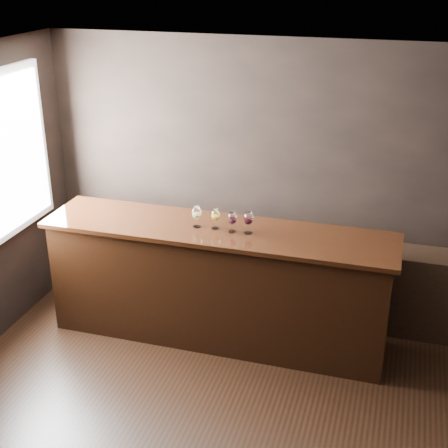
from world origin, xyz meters
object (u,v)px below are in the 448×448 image
(back_bar_shelf, at_px, (340,282))
(glass_red_a, at_px, (232,219))
(glass_red_b, at_px, (248,219))
(glass_white, at_px, (197,213))
(bar_counter, at_px, (218,285))
(glass_amber, at_px, (215,216))

(back_bar_shelf, xyz_separation_m, glass_red_a, (-0.95, -0.69, 0.87))
(glass_red_b, bearing_deg, glass_white, 179.85)
(back_bar_shelf, distance_m, glass_white, 1.70)
(bar_counter, xyz_separation_m, glass_white, (-0.20, -0.02, 0.74))
(glass_amber, height_order, glass_red_b, glass_red_b)
(glass_red_a, bearing_deg, bar_counter, 165.86)
(bar_counter, height_order, glass_amber, glass_amber)
(glass_amber, bearing_deg, bar_counter, 32.33)
(glass_amber, bearing_deg, back_bar_shelf, 30.53)
(bar_counter, relative_size, glass_red_b, 15.38)
(bar_counter, bearing_deg, glass_white, -173.37)
(back_bar_shelf, relative_size, glass_red_a, 12.39)
(bar_counter, height_order, back_bar_shelf, bar_counter)
(back_bar_shelf, bearing_deg, glass_white, -152.65)
(back_bar_shelf, bearing_deg, glass_amber, -149.47)
(glass_white, bearing_deg, glass_amber, 3.39)
(bar_counter, distance_m, glass_red_a, 0.75)
(back_bar_shelf, distance_m, glass_red_a, 1.46)
(back_bar_shelf, height_order, glass_red_b, glass_red_b)
(glass_white, xyz_separation_m, glass_red_a, (0.35, -0.01, -0.01))
(bar_counter, relative_size, glass_amber, 16.71)
(bar_counter, bearing_deg, back_bar_shelf, 30.46)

